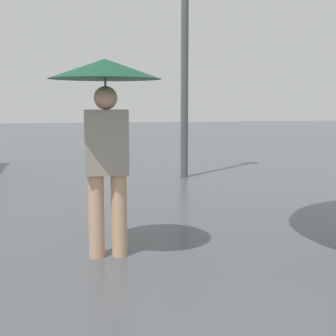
{
  "coord_description": "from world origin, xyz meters",
  "views": [
    {
      "loc": [
        -0.34,
        -0.57,
        1.43
      ],
      "look_at": [
        0.44,
        3.62,
        0.81
      ],
      "focal_mm": 50.0,
      "sensor_mm": 36.0,
      "label": 1
    }
  ],
  "objects": [
    {
      "name": "pedestrian",
      "position": [
        -0.12,
        3.62,
        1.41
      ],
      "size": [
        0.99,
        0.99,
        1.79
      ],
      "color": "tan",
      "rests_on": "ground_plane"
    }
  ]
}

